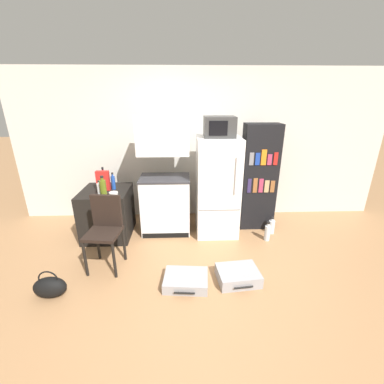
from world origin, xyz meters
name	(u,v)px	position (x,y,z in m)	size (l,w,h in m)	color
ground_plane	(194,284)	(0.00, 0.00, 0.00)	(24.00, 24.00, 0.00)	#A3754C
wall_back	(201,146)	(0.20, 2.00, 1.28)	(6.40, 0.10, 2.55)	beige
side_table	(108,213)	(-1.31, 1.23, 0.38)	(0.71, 0.75, 0.76)	black
kitchen_hutch	(165,182)	(-0.41, 1.34, 0.84)	(0.77, 0.53, 1.84)	white
refrigerator	(217,187)	(0.41, 1.28, 0.77)	(0.64, 0.66, 1.54)	white
microwave	(220,127)	(0.41, 1.28, 1.69)	(0.44, 0.35, 0.29)	#333333
bookshelf	(259,178)	(1.10, 1.45, 0.86)	(0.55, 0.32, 1.72)	black
bottle_wine_dark	(104,179)	(-1.36, 1.39, 0.89)	(0.06, 0.06, 0.32)	black
bottle_olive_oil	(103,188)	(-1.25, 0.98, 0.89)	(0.09, 0.09, 0.30)	#566619
bottle_milk_white	(100,189)	(-1.33, 1.05, 0.85)	(0.08, 0.08, 0.21)	white
bottle_blue_soda	(113,182)	(-1.18, 1.27, 0.87)	(0.06, 0.06, 0.26)	#1E47A3
bowl	(113,193)	(-1.13, 1.04, 0.78)	(0.13, 0.13, 0.04)	silver
cereal_box	(103,181)	(-1.32, 1.23, 0.91)	(0.19, 0.07, 0.30)	red
chair	(105,225)	(-1.11, 0.45, 0.57)	(0.44, 0.45, 0.94)	black
suitcase_large_flat	(238,275)	(0.53, 0.04, 0.07)	(0.53, 0.45, 0.15)	#99999E
suitcase_small_flat	(186,280)	(-0.10, -0.01, 0.06)	(0.54, 0.44, 0.12)	#99999E
handbag	(50,287)	(-1.61, -0.14, 0.12)	(0.36, 0.20, 0.33)	black
water_bottle_front	(272,226)	(1.31, 1.17, 0.12)	(0.10, 0.10, 0.28)	silver
water_bottle_middle	(267,233)	(1.17, 0.95, 0.13)	(0.09, 0.09, 0.31)	silver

